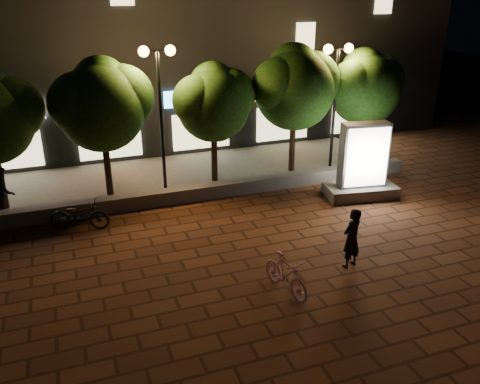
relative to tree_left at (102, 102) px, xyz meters
name	(u,v)px	position (x,y,z in m)	size (l,w,h in m)	color
ground	(254,247)	(3.45, -5.46, -3.44)	(80.00, 80.00, 0.00)	brown
retaining_wall	(213,191)	(3.45, -1.46, -3.19)	(16.00, 0.45, 0.50)	slate
sidewalk	(195,173)	(3.45, 1.04, -3.40)	(16.00, 5.00, 0.08)	slate
building_block	(155,33)	(3.44, 7.53, 1.55)	(28.00, 8.12, 11.30)	black
tree_left	(102,102)	(0.00, 0.00, 0.00)	(3.60, 3.00, 4.89)	black
tree_mid	(214,100)	(4.00, 0.00, -0.23)	(3.24, 2.70, 4.50)	black
tree_right	(295,85)	(7.30, 0.00, 0.12)	(3.72, 3.10, 5.07)	black
tree_far_right	(366,85)	(10.50, 0.00, -0.08)	(3.48, 2.90, 4.76)	black
street_lamp_left	(159,82)	(1.95, -0.26, 0.58)	(1.26, 0.36, 5.18)	black
street_lamp_right	(337,75)	(8.95, -0.26, 0.45)	(1.26, 0.36, 4.98)	black
ad_kiosk	(362,168)	(8.49, -3.23, -2.34)	(2.69, 1.64, 2.74)	slate
scooter_pink	(286,275)	(3.32, -7.87, -2.94)	(0.47, 1.67, 1.00)	#CE83AE
rider	(352,238)	(5.49, -7.35, -2.59)	(0.62, 0.41, 1.71)	black
scooter_parked	(79,215)	(-1.24, -2.46, -2.96)	(0.64, 1.84, 0.97)	black
pedestrian	(4,192)	(-3.44, -0.84, -2.50)	(0.84, 0.65, 1.72)	black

